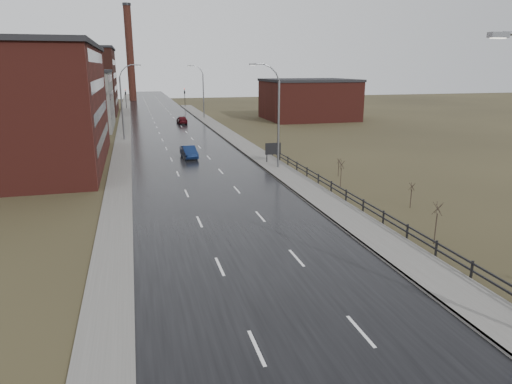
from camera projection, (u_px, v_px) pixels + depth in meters
road at (177, 140)px, 71.02m from camera, size 14.00×300.00×0.06m
sidewalk_right at (279, 170)px, 49.86m from camera, size 3.20×180.00×0.18m
curb_right at (266, 170)px, 49.48m from camera, size 0.16×180.00×0.18m
sidewalk_left at (123, 141)px, 68.96m from camera, size 2.40×260.00×0.12m
warehouse_mid at (65, 100)px, 81.91m from camera, size 16.32×20.40×10.50m
warehouse_far at (58, 81)px, 107.94m from camera, size 26.52×24.48×15.50m
building_right at (309, 99)px, 97.96m from camera, size 18.36×16.32×8.50m
smokestack at (130, 53)px, 149.26m from camera, size 2.70×2.70×30.70m
streetlight_right_mid at (276, 116)px, 49.25m from camera, size 3.36×0.28×11.35m
streetlight_left at (123, 102)px, 69.42m from camera, size 3.36×0.28×11.35m
streetlight_right_far at (202, 91)px, 99.55m from camera, size 3.36×0.28×11.35m
guardrail at (368, 207)px, 34.58m from camera, size 0.10×53.05×1.10m
shrub_c at (436, 222)px, 28.82m from camera, size 0.65×0.69×2.76m
shrub_d at (411, 195)px, 36.33m from camera, size 0.50×0.52×2.08m
shrub_e at (341, 173)px, 42.47m from camera, size 0.61×0.64×2.58m
shrub_f at (339, 167)px, 47.01m from camera, size 0.45×0.47×1.87m
billboard at (273, 149)px, 53.25m from camera, size 1.90×0.17×2.42m
traffic_light_left at (125, 91)px, 123.70m from camera, size 0.58×2.73×5.30m
traffic_light_right at (184, 91)px, 127.70m from camera, size 0.58×2.73×5.30m
car_near at (189, 152)px, 56.43m from camera, size 1.88×4.58×1.48m
car_far at (182, 120)px, 90.80m from camera, size 1.95×4.60×1.55m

